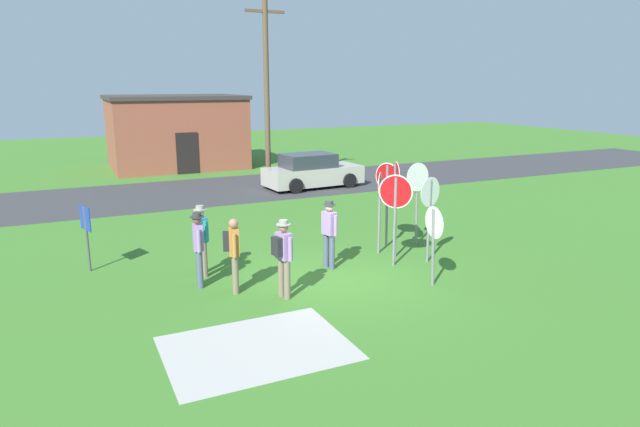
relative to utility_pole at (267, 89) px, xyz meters
The scene contains 19 objects.
ground_plane 13.57m from the utility_pole, 103.77° to the right, with size 80.00×80.00×0.00m, color #3D7528.
street_asphalt 5.28m from the utility_pole, 168.32° to the right, with size 60.00×6.40×0.01m, color #38383A.
concrete_path 16.88m from the utility_pole, 110.83° to the right, with size 3.20×2.40×0.01m, color #ADAAA3.
building_background 7.91m from the utility_pole, 111.69° to the left, with size 7.02×5.69×3.88m.
utility_pole is the anchor object (origin of this frame).
parked_car_on_street 4.23m from the utility_pole, 51.81° to the right, with size 4.42×2.25×1.51m.
stop_sign_nearest 11.31m from the utility_pole, 92.54° to the right, with size 0.34×0.76×2.41m.
stop_sign_leaning_right 11.77m from the utility_pole, 94.91° to the right, with size 0.43×0.51×2.24m.
stop_sign_center_cluster 12.17m from the utility_pole, 93.79° to the right, with size 0.23×0.62×2.57m.
stop_sign_tallest 12.90m from the utility_pole, 91.03° to the right, with size 0.74×0.24×2.24m.
stop_sign_low_front 14.42m from the utility_pole, 94.74° to the right, with size 0.15×0.74×1.87m.
stop_sign_rear_left 12.81m from the utility_pole, 95.42° to the right, with size 0.63×0.61×2.35m.
stop_sign_far_back 11.48m from the utility_pole, 87.98° to the right, with size 0.81×0.18×2.38m.
person_near_signs 13.66m from the utility_pole, 116.87° to the right, with size 0.32×0.56×1.74m.
person_on_left 12.97m from the utility_pole, 117.36° to the right, with size 0.32×0.56×1.74m.
person_with_sunhat 14.41m from the utility_pole, 108.78° to the right, with size 0.42×0.56×1.74m.
person_in_dark_shirt 12.70m from the utility_pole, 103.00° to the right, with size 0.31×0.56×1.74m.
person_holding_notes 14.02m from the utility_pole, 113.27° to the right, with size 0.42×0.55×1.69m.
info_panel_leftmost 13.04m from the utility_pole, 130.53° to the right, with size 0.21×0.58×1.65m.
Camera 1 is at (-5.53, -11.25, 4.57)m, focal length 30.88 mm.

